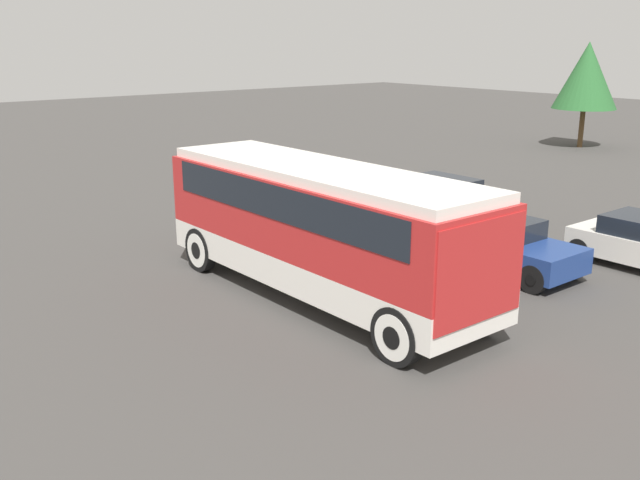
{
  "coord_description": "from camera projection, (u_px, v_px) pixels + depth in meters",
  "views": [
    {
      "loc": [
        12.36,
        -10.03,
        5.96
      ],
      "look_at": [
        0.0,
        0.0,
        1.42
      ],
      "focal_mm": 40.0,
      "sensor_mm": 36.0,
      "label": 1
    }
  ],
  "objects": [
    {
      "name": "tree_center",
      "position": [
        587.0,
        76.0,
        39.03
      ],
      "size": [
        3.47,
        3.47,
        5.75
      ],
      "color": "brown",
      "rests_on": "ground_plane"
    },
    {
      "name": "parked_car_far",
      "position": [
        494.0,
        243.0,
        18.87
      ],
      "size": [
        4.55,
        1.92,
        1.4
      ],
      "color": "navy",
      "rests_on": "ground_plane"
    },
    {
      "name": "tour_bus",
      "position": [
        323.0,
        220.0,
        16.35
      ],
      "size": [
        9.32,
        2.65,
        3.15
      ],
      "color": "silver",
      "rests_on": "ground_plane"
    },
    {
      "name": "parked_car_near",
      "position": [
        445.0,
        197.0,
        24.45
      ],
      "size": [
        4.34,
        1.84,
        1.33
      ],
      "color": "#7A6B5B",
      "rests_on": "ground_plane"
    },
    {
      "name": "ground_plane",
      "position": [
        320.0,
        297.0,
        16.94
      ],
      "size": [
        120.0,
        120.0,
        0.0
      ],
      "primitive_type": "plane",
      "color": "#423F3D"
    }
  ]
}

